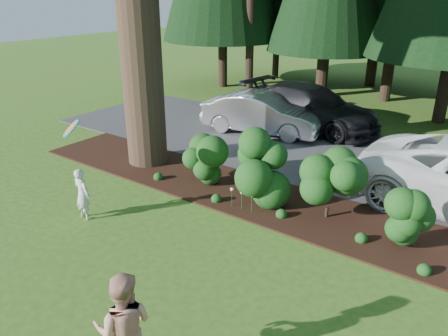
# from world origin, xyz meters

# --- Properties ---
(ground) EXTENTS (80.00, 80.00, 0.00)m
(ground) POSITION_xyz_m (0.00, 0.00, 0.00)
(ground) COLOR #335C1A
(ground) RESTS_ON ground
(mulch_bed) EXTENTS (16.00, 2.50, 0.05)m
(mulch_bed) POSITION_xyz_m (0.00, 3.25, 0.03)
(mulch_bed) COLOR black
(mulch_bed) RESTS_ON ground
(driveway) EXTENTS (22.00, 6.00, 0.03)m
(driveway) POSITION_xyz_m (0.00, 7.50, 0.01)
(driveway) COLOR #38383A
(driveway) RESTS_ON ground
(shrub_row) EXTENTS (6.53, 1.60, 1.61)m
(shrub_row) POSITION_xyz_m (0.77, 3.14, 0.81)
(shrub_row) COLOR #154515
(shrub_row) RESTS_ON ground
(lily_cluster) EXTENTS (0.69, 0.09, 0.57)m
(lily_cluster) POSITION_xyz_m (-0.30, 2.40, 0.50)
(lily_cluster) COLOR #154515
(lily_cluster) RESTS_ON ground
(car_silver_wagon) EXTENTS (4.81, 2.41, 1.51)m
(car_silver_wagon) POSITION_xyz_m (-3.20, 8.11, 0.79)
(car_silver_wagon) COLOR silver
(car_silver_wagon) RESTS_ON driveway
(car_dark_suv) EXTENTS (6.03, 3.12, 1.67)m
(car_dark_suv) POSITION_xyz_m (-2.05, 9.80, 0.87)
(car_dark_suv) COLOR black
(car_dark_suv) RESTS_ON driveway
(child) EXTENTS (0.49, 0.33, 1.30)m
(child) POSITION_xyz_m (-3.21, -0.15, 0.65)
(child) COLOR silver
(child) RESTS_ON ground
(adult) EXTENTS (1.09, 1.06, 1.77)m
(adult) POSITION_xyz_m (1.20, -2.78, 0.88)
(adult) COLOR #B44118
(adult) RESTS_ON ground
(frisbee) EXTENTS (0.62, 0.46, 0.53)m
(frisbee) POSITION_xyz_m (-3.41, -0.08, 2.24)
(frisbee) COLOR teal
(frisbee) RESTS_ON ground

